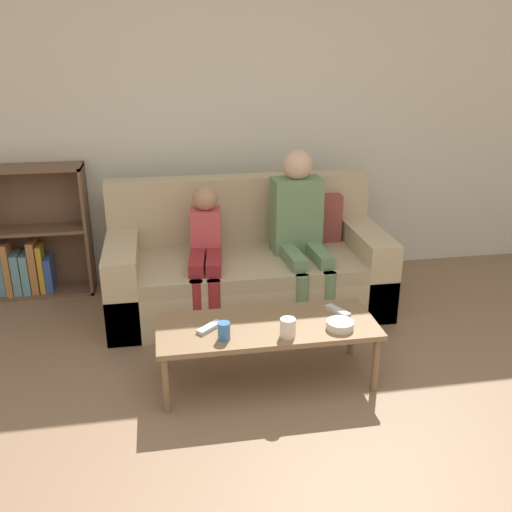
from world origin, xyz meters
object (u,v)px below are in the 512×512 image
at_px(bookshelf, 31,244).
at_px(tv_remote_1, 338,311).
at_px(coffee_table, 267,330).
at_px(cup_near, 288,328).
at_px(tv_remote_0, 209,327).
at_px(couch, 247,268).
at_px(snack_bowl, 340,325).
at_px(person_adult, 299,221).
at_px(cup_far, 224,331).
at_px(person_child, 206,248).

relative_size(bookshelf, tv_remote_1, 5.80).
distance_m(coffee_table, cup_near, 0.20).
distance_m(bookshelf, tv_remote_0, 1.97).
distance_m(couch, snack_bowl, 1.20).
height_order(bookshelf, tv_remote_0, bookshelf).
xyz_separation_m(tv_remote_1, snack_bowl, (-0.05, -0.19, 0.01)).
bearing_deg(person_adult, bookshelf, 159.06).
relative_size(cup_far, tv_remote_0, 0.63).
relative_size(cup_far, snack_bowl, 0.64).
distance_m(bookshelf, cup_near, 2.35).
relative_size(person_child, snack_bowl, 6.06).
distance_m(bookshelf, coffee_table, 2.19).
distance_m(couch, bookshelf, 1.69).
bearing_deg(cup_far, person_child, 90.21).
xyz_separation_m(person_adult, tv_remote_0, (-0.74, -0.94, -0.29)).
bearing_deg(couch, tv_remote_1, -67.83).
height_order(person_adult, cup_near, person_adult).
bearing_deg(couch, snack_bowl, -73.41).
distance_m(bookshelf, person_adult, 2.07).
bearing_deg(cup_far, couch, 74.92).
xyz_separation_m(couch, bookshelf, (-1.60, 0.51, 0.10)).
distance_m(coffee_table, person_adult, 1.07).
bearing_deg(snack_bowl, cup_near, -173.35).
xyz_separation_m(cup_far, snack_bowl, (0.65, 0.01, -0.03)).
relative_size(tv_remote_0, snack_bowl, 1.03).
bearing_deg(snack_bowl, person_adult, 88.93).
xyz_separation_m(couch, snack_bowl, (0.34, -1.14, 0.10)).
height_order(cup_far, tv_remote_0, cup_far).
relative_size(coffee_table, snack_bowl, 8.16).
distance_m(person_adult, cup_far, 1.28).
relative_size(couch, tv_remote_0, 12.59).
distance_m(person_child, cup_far, 1.01).
relative_size(person_adult, cup_far, 11.77).
relative_size(cup_near, cup_far, 1.07).
bearing_deg(tv_remote_1, couch, 84.89).
height_order(person_adult, tv_remote_0, person_adult).
height_order(person_adult, snack_bowl, person_adult).
distance_m(bookshelf, tv_remote_1, 2.47).
distance_m(tv_remote_0, tv_remote_1, 0.77).
relative_size(person_adult, tv_remote_0, 7.36).
distance_m(tv_remote_1, snack_bowl, 0.20).
distance_m(couch, tv_remote_1, 1.03).
distance_m(cup_far, tv_remote_1, 0.73).
distance_m(person_adult, tv_remote_0, 1.23).
bearing_deg(couch, tv_remote_0, -110.15).
distance_m(person_adult, cup_near, 1.16).
xyz_separation_m(cup_near, tv_remote_1, (0.35, 0.23, -0.04)).
bearing_deg(person_adult, person_child, -179.30).
xyz_separation_m(coffee_table, person_child, (-0.26, 0.88, 0.19)).
relative_size(cup_near, tv_remote_1, 0.61).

